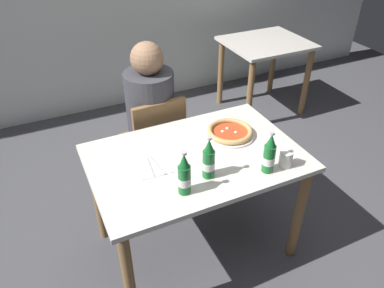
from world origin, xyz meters
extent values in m
plane|color=#4C4C51|center=(0.00, 0.00, 0.00)|extent=(8.00, 8.00, 0.00)
cube|color=silver|center=(0.00, 0.00, 0.73)|extent=(1.20, 0.80, 0.03)
cylinder|color=olive|center=(-0.54, -0.34, 0.36)|extent=(0.06, 0.06, 0.72)
cylinder|color=olive|center=(0.54, -0.34, 0.36)|extent=(0.06, 0.06, 0.72)
cylinder|color=olive|center=(-0.54, 0.34, 0.36)|extent=(0.06, 0.06, 0.72)
cylinder|color=olive|center=(0.54, 0.34, 0.36)|extent=(0.06, 0.06, 0.72)
cube|color=olive|center=(-0.04, 0.68, 0.43)|extent=(0.42, 0.42, 0.04)
cube|color=olive|center=(-0.03, 0.50, 0.65)|extent=(0.38, 0.05, 0.40)
cylinder|color=olive|center=(0.13, 0.86, 0.21)|extent=(0.04, 0.04, 0.41)
cylinder|color=olive|center=(-0.21, 0.84, 0.21)|extent=(0.04, 0.04, 0.41)
cylinder|color=olive|center=(0.14, 0.52, 0.21)|extent=(0.04, 0.04, 0.41)
cylinder|color=olive|center=(-0.20, 0.50, 0.21)|extent=(0.04, 0.04, 0.41)
cube|color=#2D3342|center=(-0.04, 0.66, 0.23)|extent=(0.32, 0.28, 0.45)
cylinder|color=#3F3F47|center=(-0.04, 0.66, 0.73)|extent=(0.34, 0.34, 0.55)
sphere|color=#9E7556|center=(-0.04, 0.66, 1.10)|extent=(0.22, 0.22, 0.22)
cube|color=silver|center=(1.46, 1.41, 0.73)|extent=(0.80, 0.70, 0.03)
cylinder|color=olive|center=(1.12, 1.12, 0.36)|extent=(0.06, 0.06, 0.72)
cylinder|color=olive|center=(1.80, 1.12, 0.36)|extent=(0.06, 0.06, 0.72)
cylinder|color=olive|center=(1.12, 1.70, 0.36)|extent=(0.06, 0.06, 0.72)
cylinder|color=olive|center=(1.80, 1.70, 0.36)|extent=(0.06, 0.06, 0.72)
cylinder|color=white|center=(0.28, 0.10, 0.76)|extent=(0.31, 0.31, 0.01)
cylinder|color=#CC4723|center=(0.28, 0.10, 0.77)|extent=(0.22, 0.22, 0.01)
torus|color=tan|center=(0.28, 0.10, 0.78)|extent=(0.28, 0.28, 0.03)
sphere|color=silver|center=(0.25, 0.13, 0.77)|extent=(0.02, 0.02, 0.02)
sphere|color=silver|center=(0.31, 0.09, 0.77)|extent=(0.02, 0.02, 0.02)
sphere|color=silver|center=(0.29, 0.15, 0.77)|extent=(0.02, 0.02, 0.02)
cylinder|color=#196B2D|center=(-0.18, -0.25, 0.83)|extent=(0.06, 0.06, 0.16)
cone|color=#196B2D|center=(-0.18, -0.25, 0.95)|extent=(0.05, 0.05, 0.07)
cylinder|color=#B7B7BC|center=(-0.18, -0.25, 0.99)|extent=(0.03, 0.03, 0.01)
cylinder|color=white|center=(-0.18, -0.25, 0.82)|extent=(0.07, 0.07, 0.04)
cylinder|color=#196B2D|center=(0.29, -0.28, 0.83)|extent=(0.06, 0.06, 0.16)
cone|color=#196B2D|center=(0.29, -0.28, 0.95)|extent=(0.05, 0.05, 0.07)
cylinder|color=#B7B7BC|center=(0.29, -0.28, 0.99)|extent=(0.03, 0.03, 0.01)
cylinder|color=white|center=(0.29, -0.28, 0.82)|extent=(0.07, 0.07, 0.04)
cylinder|color=#196B2D|center=(-0.02, -0.19, 0.83)|extent=(0.06, 0.06, 0.16)
cone|color=#196B2D|center=(-0.02, -0.19, 0.95)|extent=(0.05, 0.05, 0.07)
cylinder|color=#B7B7BC|center=(-0.02, -0.19, 0.99)|extent=(0.03, 0.03, 0.01)
cylinder|color=white|center=(-0.02, -0.19, 0.82)|extent=(0.07, 0.07, 0.04)
cube|color=white|center=(-0.25, 0.01, 0.75)|extent=(0.19, 0.19, 0.00)
cube|color=silver|center=(-0.23, 0.01, 0.76)|extent=(0.04, 0.19, 0.00)
cube|color=silver|center=(-0.27, 0.01, 0.76)|extent=(0.03, 0.17, 0.00)
cylinder|color=white|center=(0.40, -0.29, 0.80)|extent=(0.07, 0.07, 0.09)
camera|label=1|loc=(-0.74, -1.52, 2.01)|focal=34.68mm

